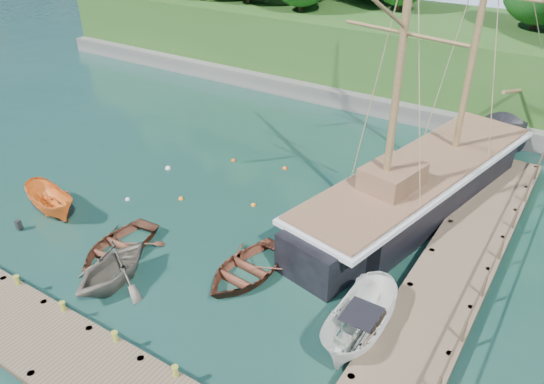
{
  "coord_description": "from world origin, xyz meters",
  "views": [
    {
      "loc": [
        14.77,
        -13.98,
        15.62
      ],
      "look_at": [
        2.24,
        5.43,
        2.0
      ],
      "focal_mm": 35.0,
      "sensor_mm": 36.0,
      "label": 1
    }
  ],
  "objects_px": {
    "rowboat_0": "(119,252)",
    "rowboat_2": "(246,275)",
    "rowboat_1": "(115,284)",
    "motorboat_orange": "(54,213)",
    "cabin_boat_white": "(358,341)",
    "schooner": "(418,189)"
  },
  "relations": [
    {
      "from": "rowboat_1",
      "to": "rowboat_2",
      "type": "xyz_separation_m",
      "value": [
        4.63,
        3.67,
        0.0
      ]
    },
    {
      "from": "rowboat_0",
      "to": "rowboat_1",
      "type": "bearing_deg",
      "value": -50.43
    },
    {
      "from": "rowboat_0",
      "to": "schooner",
      "type": "distance_m",
      "value": 16.14
    },
    {
      "from": "motorboat_orange",
      "to": "schooner",
      "type": "xyz_separation_m",
      "value": [
        16.28,
        11.5,
        1.02
      ]
    },
    {
      "from": "rowboat_0",
      "to": "rowboat_1",
      "type": "xyz_separation_m",
      "value": [
        1.61,
        -1.72,
        0.0
      ]
    },
    {
      "from": "motorboat_orange",
      "to": "schooner",
      "type": "height_order",
      "value": "schooner"
    },
    {
      "from": "rowboat_0",
      "to": "rowboat_2",
      "type": "relative_size",
      "value": 0.96
    },
    {
      "from": "rowboat_0",
      "to": "rowboat_1",
      "type": "relative_size",
      "value": 1.09
    },
    {
      "from": "schooner",
      "to": "cabin_boat_white",
      "type": "bearing_deg",
      "value": -69.83
    },
    {
      "from": "cabin_boat_white",
      "to": "schooner",
      "type": "relative_size",
      "value": 0.21
    },
    {
      "from": "cabin_boat_white",
      "to": "rowboat_1",
      "type": "bearing_deg",
      "value": -166.86
    },
    {
      "from": "rowboat_0",
      "to": "cabin_boat_white",
      "type": "bearing_deg",
      "value": 1.5
    },
    {
      "from": "rowboat_1",
      "to": "motorboat_orange",
      "type": "distance_m",
      "value": 7.59
    },
    {
      "from": "rowboat_1",
      "to": "rowboat_2",
      "type": "height_order",
      "value": "rowboat_1"
    },
    {
      "from": "motorboat_orange",
      "to": "cabin_boat_white",
      "type": "distance_m",
      "value": 17.88
    },
    {
      "from": "rowboat_2",
      "to": "schooner",
      "type": "xyz_separation_m",
      "value": [
        4.42,
        10.13,
        1.02
      ]
    },
    {
      "from": "motorboat_orange",
      "to": "cabin_boat_white",
      "type": "xyz_separation_m",
      "value": [
        17.87,
        0.51,
        0.0
      ]
    },
    {
      "from": "rowboat_0",
      "to": "rowboat_2",
      "type": "bearing_deg",
      "value": 13.8
    },
    {
      "from": "rowboat_0",
      "to": "rowboat_1",
      "type": "height_order",
      "value": "rowboat_1"
    },
    {
      "from": "rowboat_2",
      "to": "cabin_boat_white",
      "type": "xyz_separation_m",
      "value": [
        6.01,
        -0.87,
        0.0
      ]
    },
    {
      "from": "rowboat_2",
      "to": "schooner",
      "type": "bearing_deg",
      "value": 71.69
    },
    {
      "from": "rowboat_1",
      "to": "schooner",
      "type": "bearing_deg",
      "value": 52.81
    }
  ]
}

